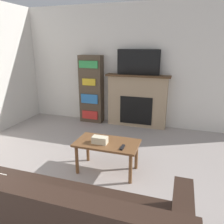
# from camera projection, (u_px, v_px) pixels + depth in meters

# --- Properties ---
(wall_back) EXTENTS (6.12, 0.06, 2.70)m
(wall_back) POSITION_uv_depth(u_px,v_px,m) (131.00, 67.00, 4.97)
(wall_back) COLOR silver
(wall_back) RESTS_ON ground_plane
(fireplace) EXTENTS (1.43, 0.28, 1.20)m
(fireplace) POSITION_uv_depth(u_px,v_px,m) (137.00, 101.00, 5.00)
(fireplace) COLOR tan
(fireplace) RESTS_ON ground_plane
(tv) EXTENTS (0.94, 0.03, 0.54)m
(tv) POSITION_uv_depth(u_px,v_px,m) (138.00, 62.00, 4.73)
(tv) COLOR black
(tv) RESTS_ON fireplace
(couch) EXTENTS (2.46, 0.88, 0.92)m
(couch) POSITION_uv_depth(u_px,v_px,m) (44.00, 223.00, 1.95)
(couch) COLOR black
(couch) RESTS_ON ground_plane
(coffee_table) EXTENTS (0.92, 0.51, 0.47)m
(coffee_table) POSITION_uv_depth(u_px,v_px,m) (107.00, 147.00, 3.20)
(coffee_table) COLOR brown
(coffee_table) RESTS_ON ground_plane
(tissue_box) EXTENTS (0.22, 0.12, 0.10)m
(tissue_box) POSITION_uv_depth(u_px,v_px,m) (100.00, 140.00, 3.13)
(tissue_box) COLOR beige
(tissue_box) RESTS_ON coffee_table
(remote_control) EXTENTS (0.04, 0.15, 0.02)m
(remote_control) POSITION_uv_depth(u_px,v_px,m) (122.00, 147.00, 2.99)
(remote_control) COLOR black
(remote_control) RESTS_ON coffee_table
(bookshelf) EXTENTS (0.55, 0.29, 1.60)m
(bookshelf) POSITION_uv_depth(u_px,v_px,m) (91.00, 89.00, 5.25)
(bookshelf) COLOR #4C3D2D
(bookshelf) RESTS_ON ground_plane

